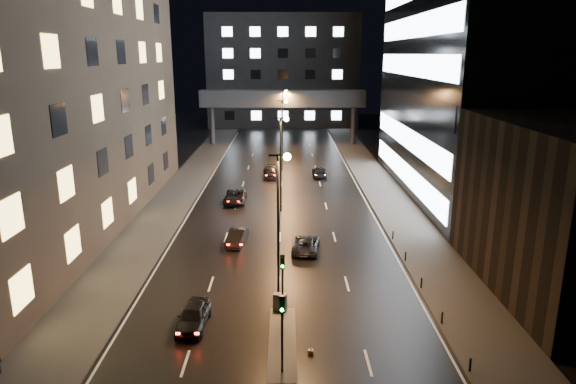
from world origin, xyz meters
name	(u,v)px	position (x,y,z in m)	size (l,w,h in m)	color
ground	(282,184)	(0.00, 40.00, 0.00)	(160.00, 160.00, 0.00)	black
sidewalk_left	(178,194)	(-12.50, 35.00, 0.07)	(5.00, 110.00, 0.15)	#383533
sidewalk_right	(385,193)	(12.50, 35.00, 0.07)	(5.00, 110.00, 0.15)	#383533
building_left	(28,12)	(-22.50, 24.00, 20.00)	(15.00, 48.00, 40.00)	#2D2319
building_right_low	(569,209)	(20.00, 9.00, 6.00)	(10.00, 18.00, 12.00)	black
building_far	(283,71)	(0.00, 98.00, 12.50)	(34.00, 14.00, 25.00)	#333335
skybridge	(283,99)	(0.00, 70.00, 8.34)	(30.00, 3.00, 10.00)	#333335
median_island	(282,342)	(0.30, 2.00, 0.07)	(1.60, 8.00, 0.15)	#383533
traffic_signal_near	(283,277)	(0.30, 4.49, 3.09)	(0.28, 0.34, 4.40)	black
traffic_signal_far	(282,322)	(0.30, -1.01, 3.09)	(0.28, 0.34, 4.40)	black
bollard_row	(431,300)	(10.20, 6.50, 0.45)	(0.12, 25.12, 0.90)	black
streetlight_near	(281,207)	(0.16, 8.00, 6.50)	(1.45, 0.50, 10.15)	black
streetlight_mid_a	(282,152)	(0.16, 28.00, 6.50)	(1.45, 0.50, 10.15)	black
streetlight_mid_b	(283,126)	(0.16, 48.00, 6.50)	(1.45, 0.50, 10.15)	black
streetlight_far	(283,111)	(0.16, 68.00, 6.50)	(1.45, 0.50, 10.15)	black
car_away_a	(194,316)	(-5.20, 3.98, 0.72)	(1.70, 4.22, 1.44)	black
car_away_b	(237,237)	(-3.83, 18.26, 0.65)	(1.38, 3.97, 1.31)	black
car_away_c	(235,197)	(-5.20, 31.32, 0.70)	(2.32, 5.04, 1.40)	black
car_away_d	(271,172)	(-1.50, 43.97, 0.68)	(1.92, 4.71, 1.37)	black
car_toward_a	(306,244)	(2.25, 16.47, 0.65)	(2.14, 4.64, 1.29)	black
car_toward_b	(319,172)	(5.16, 44.24, 0.66)	(1.86, 4.57, 1.33)	black
utility_cabinet	(280,302)	(0.13, 5.70, 0.74)	(0.84, 0.44, 1.18)	#434345
cone_a	(311,351)	(1.89, 0.81, 0.23)	(0.38, 0.38, 0.45)	#F4530C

